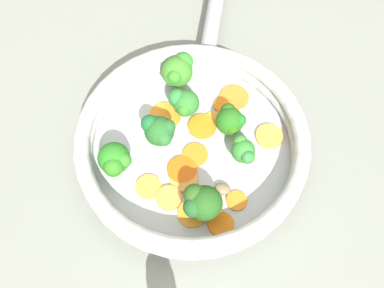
% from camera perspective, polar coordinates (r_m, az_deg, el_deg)
% --- Properties ---
extents(ground_plane, '(4.00, 4.00, 0.00)m').
position_cam_1_polar(ground_plane, '(0.66, 0.00, -1.29)').
color(ground_plane, gray).
extents(skillet, '(0.30, 0.30, 0.02)m').
position_cam_1_polar(skillet, '(0.65, 0.00, -0.96)').
color(skillet, '#B2B5B7').
rests_on(skillet, ground_plane).
extents(skillet_rim_wall, '(0.33, 0.33, 0.04)m').
position_cam_1_polar(skillet_rim_wall, '(0.63, 0.00, 0.32)').
color(skillet_rim_wall, '#B1B4B1').
rests_on(skillet_rim_wall, skillet).
extents(skillet_handle, '(0.21, 0.08, 0.03)m').
position_cam_1_polar(skillet_handle, '(0.79, 2.87, 16.44)').
color(skillet_handle, '#999B9E').
rests_on(skillet_handle, skillet).
extents(skillet_rivet_left, '(0.01, 0.01, 0.01)m').
position_cam_1_polar(skillet_rivet_left, '(0.72, 5.10, 8.89)').
color(skillet_rivet_left, '#B4B9B7').
rests_on(skillet_rivet_left, skillet).
extents(skillet_rivet_right, '(0.01, 0.01, 0.01)m').
position_cam_1_polar(skillet_rivet_right, '(0.72, -1.77, 9.71)').
color(skillet_rivet_right, '#B1B3B2').
rests_on(skillet_rivet_right, skillet).
extents(carrot_slice_0, '(0.04, 0.04, 0.00)m').
position_cam_1_polar(carrot_slice_0, '(0.60, 0.04, -8.81)').
color(carrot_slice_0, orange).
rests_on(carrot_slice_0, skillet).
extents(carrot_slice_1, '(0.05, 0.05, 0.00)m').
position_cam_1_polar(carrot_slice_1, '(0.62, -1.04, -4.43)').
color(carrot_slice_1, orange).
rests_on(carrot_slice_1, skillet).
extents(carrot_slice_2, '(0.05, 0.05, 0.00)m').
position_cam_1_polar(carrot_slice_2, '(0.69, 5.37, 5.93)').
color(carrot_slice_2, orange).
rests_on(carrot_slice_2, skillet).
extents(carrot_slice_3, '(0.05, 0.05, 0.00)m').
position_cam_1_polar(carrot_slice_3, '(0.64, 0.41, -1.34)').
color(carrot_slice_3, orange).
rests_on(carrot_slice_3, skillet).
extents(carrot_slice_4, '(0.05, 0.05, 0.01)m').
position_cam_1_polar(carrot_slice_4, '(0.61, -3.02, -6.83)').
color(carrot_slice_4, '#F8903D').
rests_on(carrot_slice_4, skillet).
extents(carrot_slice_5, '(0.06, 0.06, 0.00)m').
position_cam_1_polar(carrot_slice_5, '(0.66, 1.61, 2.17)').
color(carrot_slice_5, orange).
rests_on(carrot_slice_5, skillet).
extents(carrot_slice_6, '(0.06, 0.06, 0.00)m').
position_cam_1_polar(carrot_slice_6, '(0.63, -1.02, -3.35)').
color(carrot_slice_6, '#E65C10').
rests_on(carrot_slice_6, skillet).
extents(carrot_slice_7, '(0.04, 0.04, 0.00)m').
position_cam_1_polar(carrot_slice_7, '(0.61, 5.71, -7.18)').
color(carrot_slice_7, orange).
rests_on(carrot_slice_7, skillet).
extents(carrot_slice_8, '(0.05, 0.05, 0.00)m').
position_cam_1_polar(carrot_slice_8, '(0.67, -3.45, 3.60)').
color(carrot_slice_8, orange).
rests_on(carrot_slice_8, skillet).
extents(carrot_slice_9, '(0.05, 0.05, 0.01)m').
position_cam_1_polar(carrot_slice_9, '(0.66, 9.77, 0.99)').
color(carrot_slice_9, '#F9973B').
rests_on(carrot_slice_9, skillet).
extents(carrot_slice_10, '(0.04, 0.04, 0.01)m').
position_cam_1_polar(carrot_slice_10, '(0.68, 3.97, 4.92)').
color(carrot_slice_10, orange).
rests_on(carrot_slice_10, skillet).
extents(carrot_slice_11, '(0.04, 0.04, 0.00)m').
position_cam_1_polar(carrot_slice_11, '(0.60, 3.68, -10.11)').
color(carrot_slice_11, orange).
rests_on(carrot_slice_11, skillet).
extents(carrot_slice_12, '(0.05, 0.05, 0.00)m').
position_cam_1_polar(carrot_slice_12, '(0.62, -5.55, -5.40)').
color(carrot_slice_12, '#F99638').
rests_on(carrot_slice_12, skillet).
extents(carrot_slice_13, '(0.04, 0.04, 0.00)m').
position_cam_1_polar(carrot_slice_13, '(0.67, 2.85, 3.11)').
color(carrot_slice_13, orange).
rests_on(carrot_slice_13, skillet).
extents(broccoli_floret_0, '(0.06, 0.05, 0.06)m').
position_cam_1_polar(broccoli_floret_0, '(0.68, -1.79, 9.30)').
color(broccoli_floret_0, '#78A453').
rests_on(broccoli_floret_0, skillet).
extents(broccoli_floret_1, '(0.05, 0.05, 0.06)m').
position_cam_1_polar(broccoli_floret_1, '(0.57, 1.24, -7.42)').
color(broccoli_floret_1, '#8AA35F').
rests_on(broccoli_floret_1, skillet).
extents(broccoli_floret_2, '(0.04, 0.05, 0.05)m').
position_cam_1_polar(broccoli_floret_2, '(0.65, -1.14, 5.32)').
color(broccoli_floret_2, '#7DB161').
rests_on(broccoli_floret_2, skillet).
extents(broccoli_floret_3, '(0.04, 0.04, 0.04)m').
position_cam_1_polar(broccoli_floret_3, '(0.62, 6.60, -0.83)').
color(broccoli_floret_3, '#80B25D').
rests_on(broccoli_floret_3, skillet).
extents(broccoli_floret_4, '(0.04, 0.04, 0.05)m').
position_cam_1_polar(broccoli_floret_4, '(0.64, 4.89, 3.00)').
color(broccoli_floret_4, '#709C52').
rests_on(broccoli_floret_4, skillet).
extents(broccoli_floret_5, '(0.04, 0.05, 0.05)m').
position_cam_1_polar(broccoli_floret_5, '(0.62, -4.19, 1.72)').
color(broccoli_floret_5, '#7DB15F').
rests_on(broccoli_floret_5, skillet).
extents(broccoli_floret_6, '(0.05, 0.05, 0.05)m').
position_cam_1_polar(broccoli_floret_6, '(0.61, -9.78, -2.01)').
color(broccoli_floret_6, '#82A767').
rests_on(broccoli_floret_6, skillet).
extents(mushroom_piece_0, '(0.02, 0.03, 0.01)m').
position_cam_1_polar(mushroom_piece_0, '(0.61, 3.87, -5.72)').
color(mushroom_piece_0, olive).
rests_on(mushroom_piece_0, skillet).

